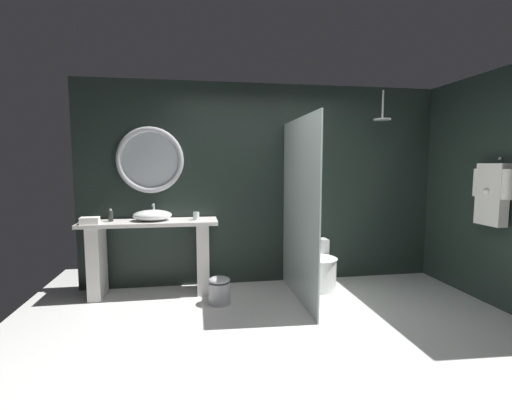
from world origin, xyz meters
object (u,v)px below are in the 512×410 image
hanging_bathrobe (492,192)px  folded_hand_towel (90,221)px  round_wall_mirror (150,160)px  rain_shower_head (382,117)px  tumbler_cup (196,216)px  waste_bin (219,290)px  toilet (317,267)px  soap_dispenser (111,216)px  vessel_sink (152,215)px

hanging_bathrobe → folded_hand_towel: size_ratio=3.66×
round_wall_mirror → rain_shower_head: 2.97m
tumbler_cup → waste_bin: (0.24, -0.44, -0.79)m
waste_bin → toilet: bearing=16.7°
soap_dispenser → rain_shower_head: size_ratio=0.41×
tumbler_cup → hanging_bathrobe: hanging_bathrobe is taller
tumbler_cup → round_wall_mirror: (-0.55, 0.25, 0.67)m
toilet → waste_bin: (-1.27, -0.38, -0.10)m
hanging_bathrobe → folded_hand_towel: hanging_bathrobe is taller
soap_dispenser → round_wall_mirror: (0.44, 0.21, 0.65)m
vessel_sink → hanging_bathrobe: hanging_bathrobe is taller
toilet → hanging_bathrobe: bearing=-29.6°
round_wall_mirror → toilet: size_ratio=1.26×
rain_shower_head → toilet: rain_shower_head is taller
tumbler_cup → hanging_bathrobe: (3.15, -0.99, 0.33)m
hanging_bathrobe → toilet: 2.13m
rain_shower_head → tumbler_cup: bearing=179.6°
round_wall_mirror → waste_bin: bearing=-41.1°
soap_dispenser → round_wall_mirror: bearing=25.7°
tumbler_cup → round_wall_mirror: 0.90m
vessel_sink → round_wall_mirror: (-0.03, 0.22, 0.66)m
rain_shower_head → soap_dispenser: bearing=179.1°
waste_bin → vessel_sink: bearing=148.3°
round_wall_mirror → waste_bin: round_wall_mirror is taller
soap_dispenser → vessel_sink: bearing=-0.9°
tumbler_cup → waste_bin: tumbler_cup is taller
tumbler_cup → waste_bin: size_ratio=0.31×
hanging_bathrobe → folded_hand_towel: 4.43m
vessel_sink → folded_hand_towel: bearing=-167.7°
toilet → round_wall_mirror: bearing=171.5°
soap_dispenser → rain_shower_head: rain_shower_head is taller
vessel_sink → soap_dispenser: 0.48m
round_wall_mirror → tumbler_cup: bearing=-24.3°
soap_dispenser → toilet: bearing=-2.2°
soap_dispenser → hanging_bathrobe: 4.28m
soap_dispenser → waste_bin: 1.55m
folded_hand_towel → soap_dispenser: bearing=38.3°
rain_shower_head → toilet: 2.09m
vessel_sink → soap_dispenser: vessel_sink is taller
rain_shower_head → hanging_bathrobe: bearing=-51.0°
waste_bin → folded_hand_towel: 1.66m
waste_bin → folded_hand_towel: size_ratio=1.55×
tumbler_cup → toilet: tumbler_cup is taller
rain_shower_head → folded_hand_towel: rain_shower_head is taller
round_wall_mirror → rain_shower_head: rain_shower_head is taller
vessel_sink → folded_hand_towel: 0.69m
tumbler_cup → toilet: bearing=-2.3°
waste_bin → folded_hand_towel: bearing=167.3°
vessel_sink → round_wall_mirror: bearing=98.2°
soap_dispenser → round_wall_mirror: round_wall_mirror is taller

